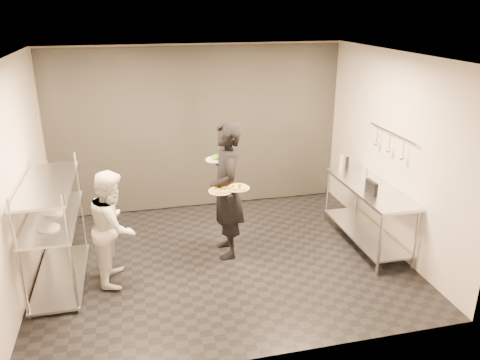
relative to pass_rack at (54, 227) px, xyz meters
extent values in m
cube|color=black|center=(2.15, 0.00, -0.77)|extent=(5.00, 4.00, 0.00)
cube|color=silver|center=(2.15, 0.00, 2.03)|extent=(5.00, 4.00, 0.00)
cube|color=beige|center=(2.15, 2.00, 0.63)|extent=(5.00, 0.00, 2.80)
cube|color=beige|center=(2.15, -2.00, 0.63)|extent=(5.00, 0.00, 2.80)
cube|color=beige|center=(-0.35, 0.00, 0.63)|extent=(0.00, 4.00, 2.80)
cube|color=beige|center=(4.65, 0.00, 0.63)|extent=(0.00, 4.00, 2.80)
cube|color=silver|center=(2.15, 1.97, 0.63)|extent=(4.90, 0.04, 2.74)
cylinder|color=#ACAFB3|center=(-0.27, -0.77, -0.02)|extent=(0.04, 0.04, 1.50)
cylinder|color=#ACAFB3|center=(-0.27, 0.77, -0.02)|extent=(0.04, 0.04, 1.50)
cylinder|color=#ACAFB3|center=(0.27, -0.77, -0.02)|extent=(0.04, 0.04, 1.50)
cylinder|color=#ACAFB3|center=(0.27, 0.77, -0.02)|extent=(0.04, 0.04, 1.50)
cube|color=silver|center=(0.00, 0.00, -0.72)|extent=(0.60, 1.60, 0.03)
cube|color=silver|center=(0.00, 0.00, 0.13)|extent=(0.60, 1.60, 0.03)
cube|color=silver|center=(0.00, 0.00, 0.58)|extent=(0.60, 1.60, 0.03)
cylinder|color=silver|center=(0.00, -0.35, 0.16)|extent=(0.26, 0.26, 0.01)
cylinder|color=silver|center=(0.00, 0.10, 0.16)|extent=(0.26, 0.26, 0.01)
cylinder|color=#ACAFB3|center=(4.07, -0.86, -0.32)|extent=(0.04, 0.04, 0.90)
cylinder|color=#ACAFB3|center=(4.07, 0.86, -0.32)|extent=(0.04, 0.04, 0.90)
cylinder|color=#ACAFB3|center=(4.59, -0.86, -0.32)|extent=(0.04, 0.04, 0.90)
cylinder|color=#ACAFB3|center=(4.59, 0.86, -0.32)|extent=(0.04, 0.04, 0.90)
cube|color=silver|center=(4.33, 0.00, -0.59)|extent=(0.57, 1.71, 0.03)
cube|color=silver|center=(4.33, 0.00, 0.13)|extent=(0.60, 1.80, 0.04)
cylinder|color=#ACAFB3|center=(4.59, 0.00, 0.93)|extent=(0.02, 1.20, 0.02)
cylinder|color=#ACAFB3|center=(4.57, -0.35, 0.80)|extent=(0.01, 0.01, 0.22)
sphere|color=#ACAFB3|center=(4.57, -0.35, 0.67)|extent=(0.07, 0.07, 0.07)
cylinder|color=#ACAFB3|center=(4.57, 0.00, 0.80)|extent=(0.01, 0.01, 0.22)
sphere|color=#ACAFB3|center=(4.57, 0.00, 0.67)|extent=(0.07, 0.07, 0.07)
cylinder|color=#ACAFB3|center=(4.57, 0.35, 0.80)|extent=(0.01, 0.01, 0.22)
sphere|color=#ACAFB3|center=(4.57, 0.35, 0.67)|extent=(0.07, 0.07, 0.07)
imported|color=black|center=(2.26, 0.19, 0.20)|extent=(0.48, 0.72, 1.94)
imported|color=white|center=(0.72, -0.12, -0.02)|extent=(0.64, 0.78, 1.49)
cylinder|color=silver|center=(2.14, 0.00, 0.29)|extent=(0.33, 0.33, 0.01)
cylinder|color=#C49346|center=(2.14, 0.00, 0.30)|extent=(0.29, 0.29, 0.02)
cylinder|color=orange|center=(2.14, 0.00, 0.31)|extent=(0.26, 0.26, 0.01)
sphere|color=#225C15|center=(2.14, 0.00, 0.32)|extent=(0.04, 0.04, 0.04)
cylinder|color=silver|center=(2.37, -0.03, 0.32)|extent=(0.30, 0.30, 0.01)
cylinder|color=#C49346|center=(2.37, -0.03, 0.33)|extent=(0.27, 0.27, 0.02)
cylinder|color=orange|center=(2.37, -0.03, 0.34)|extent=(0.24, 0.24, 0.01)
sphere|color=#225C15|center=(2.37, -0.03, 0.35)|extent=(0.04, 0.04, 0.04)
cylinder|color=silver|center=(2.17, 0.46, 0.58)|extent=(0.30, 0.30, 0.01)
ellipsoid|color=#2C701C|center=(2.17, 0.46, 0.61)|extent=(0.13, 0.13, 0.07)
cube|color=black|center=(4.21, -0.25, 0.25)|extent=(0.06, 0.26, 0.19)
cylinder|color=gray|center=(4.25, 0.80, 0.27)|extent=(0.06, 0.06, 0.23)
cylinder|color=gray|center=(4.37, 0.22, 0.26)|extent=(0.07, 0.07, 0.22)
cylinder|color=black|center=(4.35, 0.80, 0.25)|extent=(0.06, 0.06, 0.19)
camera|label=1|loc=(1.05, -5.67, 2.62)|focal=35.00mm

